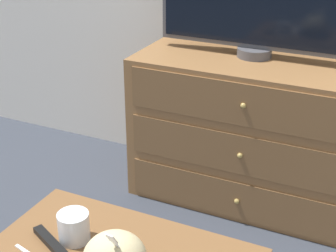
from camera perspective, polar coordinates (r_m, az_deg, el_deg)
name	(u,v)px	position (r m, az deg, el deg)	size (l,w,h in m)	color
ground_plane	(291,182)	(2.73, 13.48, -6.02)	(12.00, 12.00, 0.00)	#383D47
dresser	(255,135)	(2.38, 9.58, -1.01)	(1.12, 0.44, 0.69)	olive
drink_cup	(74,229)	(1.48, -10.38, -11.12)	(0.09, 0.09, 0.09)	white
remote_control	(50,242)	(1.49, -12.93, -12.39)	(0.15, 0.09, 0.02)	black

